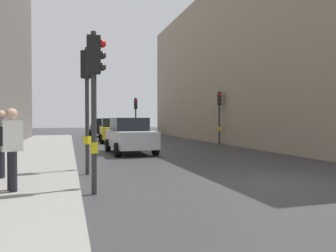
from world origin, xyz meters
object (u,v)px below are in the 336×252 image
car_silver_hatchback (130,136)px  car_yellow_taxi (113,130)px  traffic_light_near_right (88,87)px  car_dark_suv (101,127)px  pedestrian_with_black_backpack (10,144)px  car_white_compact (137,126)px  traffic_light_mid_street (219,108)px  traffic_light_near_left (95,82)px  traffic_light_far_median (136,111)px

car_silver_hatchback → car_yellow_taxi: size_ratio=1.00×
traffic_light_near_right → car_yellow_taxi: (2.59, 14.18, -1.80)m
car_silver_hatchback → car_dark_suv: 16.65m
car_yellow_taxi → pedestrian_with_black_backpack: (-4.36, -16.87, 0.29)m
traffic_light_near_right → pedestrian_with_black_backpack: 3.56m
car_dark_suv → car_white_compact: bearing=42.1°
traffic_light_mid_street → car_yellow_taxi: size_ratio=0.84×
car_dark_suv → traffic_light_near_right: bearing=-96.2°
traffic_light_mid_street → car_yellow_taxi: 7.97m
traffic_light_near_left → car_silver_hatchback: (2.35, 8.73, -1.64)m
car_silver_hatchback → car_yellow_taxi: (0.24, 8.26, 0.00)m
traffic_light_near_left → car_dark_suv: size_ratio=0.86×
traffic_light_near_left → pedestrian_with_black_backpack: (-1.77, 0.12, -1.36)m
car_silver_hatchback → pedestrian_with_black_backpack: 9.55m
car_silver_hatchback → pedestrian_with_black_backpack: (-4.13, -8.61, 0.29)m
traffic_light_near_right → car_silver_hatchback: size_ratio=0.91×
traffic_light_near_right → car_yellow_taxi: size_ratio=0.91×
car_dark_suv → car_white_compact: same height
traffic_light_near_right → car_white_compact: traffic_light_near_right is taller
traffic_light_far_median → car_dark_suv: (-2.33, 5.76, -1.53)m
car_white_compact → pedestrian_with_black_backpack: (-8.59, -29.20, 0.29)m
traffic_light_near_right → car_white_compact: (6.82, 26.51, -1.80)m
traffic_light_near_right → traffic_light_mid_street: bearing=47.3°
car_silver_hatchback → traffic_light_near_right: bearing=-111.7°
traffic_light_mid_street → traffic_light_near_right: size_ratio=0.92×
traffic_light_near_left → car_silver_hatchback: size_ratio=0.85×
pedestrian_with_black_backpack → traffic_light_mid_street: bearing=49.1°
traffic_light_mid_street → car_yellow_taxi: traffic_light_mid_street is taller
traffic_light_near_right → traffic_light_near_left: size_ratio=1.06×
traffic_light_near_right → car_dark_suv: bearing=83.8°
traffic_light_far_median → traffic_light_mid_street: size_ratio=0.98×
traffic_light_far_median → car_dark_suv: bearing=112.0°
car_dark_suv → traffic_light_far_median: bearing=-68.0°
traffic_light_near_right → car_silver_hatchback: traffic_light_near_right is taller
car_silver_hatchback → car_dark_suv: same height
traffic_light_near_right → car_yellow_taxi: bearing=79.6°
car_silver_hatchback → traffic_light_mid_street: bearing=30.4°
car_white_compact → car_yellow_taxi: size_ratio=1.00×
traffic_light_far_median → car_dark_suv: 6.40m
car_yellow_taxi → pedestrian_with_black_backpack: size_ratio=2.42×
traffic_light_near_right → car_white_compact: size_ratio=0.90×
traffic_light_far_median → traffic_light_near_right: bearing=-105.9°
traffic_light_near_left → pedestrian_with_black_backpack: bearing=176.2°
traffic_light_mid_street → traffic_light_near_right: traffic_light_near_right is taller
traffic_light_near_left → car_dark_suv: traffic_light_near_left is taller
car_silver_hatchback → car_yellow_taxi: same height
traffic_light_mid_street → pedestrian_with_black_backpack: (-10.89, -12.58, -1.31)m
car_yellow_taxi → pedestrian_with_black_backpack: pedestrian_with_black_backpack is taller
traffic_light_mid_street → car_white_compact: size_ratio=0.83×
traffic_light_mid_street → car_white_compact: bearing=97.9°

